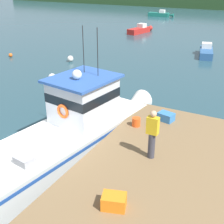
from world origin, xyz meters
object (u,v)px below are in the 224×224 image
Objects in this scene: crate_stack_mid_dock at (114,201)px; mooring_buoy_outer at (70,59)px; moored_boat_off_the_point at (160,14)px; moored_boat_far_right at (140,30)px; deckhand_by_the_boat at (152,134)px; main_fishing_boat at (74,130)px; moored_boat_near_channel at (206,51)px; mooring_buoy_inshore at (52,77)px; bait_bucket at (136,122)px; crate_single_by_cleat at (166,117)px; mooring_buoy_channel_marker at (11,55)px.

crate_stack_mid_dock is 18.52m from mooring_buoy_outer.
moored_boat_off_the_point is (-14.95, 45.15, -1.00)m from crate_stack_mid_dock.
moored_boat_far_right is 0.99× the size of moored_boat_off_the_point.
deckhand_by_the_boat reaches higher than mooring_buoy_outer.
moored_boat_near_channel is (1.16, 18.55, -0.65)m from main_fishing_boat.
main_fishing_boat reaches higher than mooring_buoy_inshore.
mooring_buoy_outer is at bearing 126.16° from main_fishing_boat.
main_fishing_boat is 19.39× the size of mooring_buoy_inshore.
mooring_buoy_inshore is 1.05× the size of mooring_buoy_outer.
crate_stack_mid_dock is 1.76× the size of bait_bucket.
deckhand_by_the_boat reaches higher than mooring_buoy_inshore.
crate_single_by_cleat is 0.14× the size of moored_boat_far_right.
crate_stack_mid_dock is at bearing -51.02° from mooring_buoy_outer.
mooring_buoy_channel_marker is at bearing -167.73° from mooring_buoy_outer.
deckhand_by_the_boat is 0.37× the size of moored_boat_off_the_point.
crate_single_by_cleat is 42.40m from moored_boat_off_the_point.
mooring_buoy_inshore is (7.26, -3.41, 0.10)m from mooring_buoy_channel_marker.
moored_boat_near_channel is 13.04× the size of mooring_buoy_channel_marker.
moored_boat_near_channel is at bearing 38.23° from mooring_buoy_outer.
moored_boat_off_the_point is at bearing 110.00° from crate_single_by_cleat.
crate_stack_mid_dock is 0.14× the size of moored_boat_far_right.
moored_boat_near_channel is 14.14m from mooring_buoy_inshore.
mooring_buoy_channel_marker is at bearing 154.86° from mooring_buoy_inshore.
moored_boat_off_the_point is at bearing 108.33° from crate_stack_mid_dock.
deckhand_by_the_boat is at bearing -83.25° from moored_boat_near_channel.
crate_single_by_cleat is at bearing -83.64° from moored_boat_near_channel.
moored_boat_far_right is 16.14m from moored_boat_off_the_point.
main_fishing_boat is at bearing 137.33° from crate_stack_mid_dock.
bait_bucket is 2.30m from deckhand_by_the_boat.
mooring_buoy_channel_marker is 0.66× the size of mooring_buoy_outer.
crate_stack_mid_dock is at bearing -42.67° from main_fishing_boat.
bait_bucket is 43.06m from moored_boat_off_the_point.
mooring_buoy_channel_marker is at bearing 142.38° from crate_stack_mid_dock.
mooring_buoy_inshore is at bearing 143.70° from deckhand_by_the_boat.
crate_stack_mid_dock is 21.87m from moored_boat_near_channel.
deckhand_by_the_boat is (3.43, -0.62, 1.05)m from main_fishing_boat.
main_fishing_boat is 2.28× the size of moored_boat_off_the_point.
crate_stack_mid_dock is 2.64m from deckhand_by_the_boat.
mooring_buoy_outer is at bearing 134.51° from deckhand_by_the_boat.
moored_boat_off_the_point is (-11.51, 41.97, -0.63)m from main_fishing_boat.
main_fishing_boat is 2.37× the size of moored_boat_near_channel.
deckhand_by_the_boat is 19.38m from moored_boat_near_channel.
crate_single_by_cleat is 0.14× the size of moored_boat_near_channel.
mooring_buoy_channel_marker is at bearing 154.69° from crate_single_by_cleat.
deckhand_by_the_boat is (0.44, -2.75, 0.69)m from crate_single_by_cleat.
bait_bucket is at bearing -32.60° from mooring_buoy_inshore.
deckhand_by_the_boat is 12.32m from mooring_buoy_inshore.
mooring_buoy_inshore is (-8.52, 5.45, -1.11)m from bait_bucket.
main_fishing_boat reaches higher than mooring_buoy_outer.
main_fishing_boat is 3.69m from crate_single_by_cleat.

